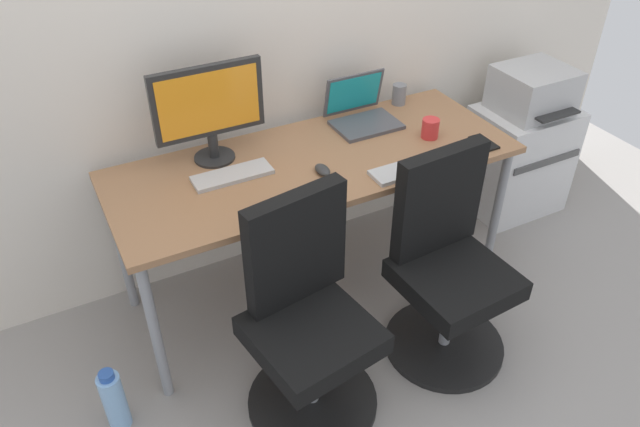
{
  "coord_description": "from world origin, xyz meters",
  "views": [
    {
      "loc": [
        -1.04,
        -2.06,
        2.16
      ],
      "look_at": [
        0.0,
        -0.05,
        0.49
      ],
      "focal_mm": 34.19,
      "sensor_mm": 36.0,
      "label": 1
    }
  ],
  "objects_px": {
    "water_bottle_on_floor": "(114,400)",
    "coffee_mug": "(430,128)",
    "printer": "(533,90)",
    "office_chair_left": "(307,322)",
    "desktop_monitor": "(209,107)",
    "side_cabinet": "(518,159)",
    "open_laptop": "(361,112)",
    "office_chair_right": "(447,269)"
  },
  "relations": [
    {
      "from": "office_chair_left",
      "to": "desktop_monitor",
      "type": "height_order",
      "value": "desktop_monitor"
    },
    {
      "from": "office_chair_right",
      "to": "open_laptop",
      "type": "distance_m",
      "value": 0.87
    },
    {
      "from": "water_bottle_on_floor",
      "to": "desktop_monitor",
      "type": "bearing_deg",
      "value": 39.68
    },
    {
      "from": "desktop_monitor",
      "to": "open_laptop",
      "type": "height_order",
      "value": "desktop_monitor"
    },
    {
      "from": "open_laptop",
      "to": "office_chair_left",
      "type": "bearing_deg",
      "value": -131.37
    },
    {
      "from": "printer",
      "to": "open_laptop",
      "type": "distance_m",
      "value": 1.03
    },
    {
      "from": "office_chair_right",
      "to": "desktop_monitor",
      "type": "distance_m",
      "value": 1.22
    },
    {
      "from": "office_chair_left",
      "to": "open_laptop",
      "type": "distance_m",
      "value": 1.11
    },
    {
      "from": "open_laptop",
      "to": "water_bottle_on_floor",
      "type": "bearing_deg",
      "value": -158.38
    },
    {
      "from": "water_bottle_on_floor",
      "to": "coffee_mug",
      "type": "height_order",
      "value": "coffee_mug"
    },
    {
      "from": "water_bottle_on_floor",
      "to": "coffee_mug",
      "type": "distance_m",
      "value": 1.79
    },
    {
      "from": "desktop_monitor",
      "to": "coffee_mug",
      "type": "distance_m",
      "value": 1.02
    },
    {
      "from": "side_cabinet",
      "to": "water_bottle_on_floor",
      "type": "distance_m",
      "value": 2.5
    },
    {
      "from": "office_chair_left",
      "to": "printer",
      "type": "bearing_deg",
      "value": 21.64
    },
    {
      "from": "office_chair_left",
      "to": "office_chair_right",
      "type": "height_order",
      "value": "same"
    },
    {
      "from": "printer",
      "to": "open_laptop",
      "type": "xyz_separation_m",
      "value": [
        -1.02,
        0.1,
        0.06
      ]
    },
    {
      "from": "water_bottle_on_floor",
      "to": "coffee_mug",
      "type": "xyz_separation_m",
      "value": [
        1.64,
        0.29,
        0.66
      ]
    },
    {
      "from": "printer",
      "to": "open_laptop",
      "type": "height_order",
      "value": "open_laptop"
    },
    {
      "from": "water_bottle_on_floor",
      "to": "desktop_monitor",
      "type": "distance_m",
      "value": 1.24
    },
    {
      "from": "office_chair_right",
      "to": "water_bottle_on_floor",
      "type": "xyz_separation_m",
      "value": [
        -1.42,
        0.21,
        -0.28
      ]
    },
    {
      "from": "side_cabinet",
      "to": "open_laptop",
      "type": "distance_m",
      "value": 1.14
    },
    {
      "from": "office_chair_left",
      "to": "water_bottle_on_floor",
      "type": "distance_m",
      "value": 0.82
    },
    {
      "from": "office_chair_right",
      "to": "water_bottle_on_floor",
      "type": "height_order",
      "value": "office_chair_right"
    },
    {
      "from": "water_bottle_on_floor",
      "to": "coffee_mug",
      "type": "relative_size",
      "value": 3.37
    },
    {
      "from": "office_chair_right",
      "to": "side_cabinet",
      "type": "distance_m",
      "value": 1.24
    },
    {
      "from": "office_chair_left",
      "to": "desktop_monitor",
      "type": "bearing_deg",
      "value": 94.52
    },
    {
      "from": "printer",
      "to": "water_bottle_on_floor",
      "type": "distance_m",
      "value": 2.57
    },
    {
      "from": "open_laptop",
      "to": "coffee_mug",
      "type": "height_order",
      "value": "open_laptop"
    },
    {
      "from": "open_laptop",
      "to": "coffee_mug",
      "type": "distance_m",
      "value": 0.35
    },
    {
      "from": "side_cabinet",
      "to": "desktop_monitor",
      "type": "relative_size",
      "value": 1.31
    },
    {
      "from": "office_chair_right",
      "to": "coffee_mug",
      "type": "xyz_separation_m",
      "value": [
        0.22,
        0.5,
        0.38
      ]
    },
    {
      "from": "side_cabinet",
      "to": "coffee_mug",
      "type": "xyz_separation_m",
      "value": [
        -0.81,
        -0.18,
        0.49
      ]
    },
    {
      "from": "printer",
      "to": "coffee_mug",
      "type": "bearing_deg",
      "value": -167.75
    },
    {
      "from": "office_chair_right",
      "to": "water_bottle_on_floor",
      "type": "relative_size",
      "value": 3.03
    },
    {
      "from": "office_chair_right",
      "to": "open_laptop",
      "type": "relative_size",
      "value": 3.03
    },
    {
      "from": "water_bottle_on_floor",
      "to": "printer",
      "type": "bearing_deg",
      "value": 10.74
    },
    {
      "from": "office_chair_right",
      "to": "coffee_mug",
      "type": "relative_size",
      "value": 10.22
    },
    {
      "from": "office_chair_left",
      "to": "coffee_mug",
      "type": "xyz_separation_m",
      "value": [
        0.89,
        0.5,
        0.38
      ]
    },
    {
      "from": "coffee_mug",
      "to": "water_bottle_on_floor",
      "type": "bearing_deg",
      "value": -170.01
    },
    {
      "from": "side_cabinet",
      "to": "coffee_mug",
      "type": "bearing_deg",
      "value": -167.69
    },
    {
      "from": "side_cabinet",
      "to": "water_bottle_on_floor",
      "type": "height_order",
      "value": "side_cabinet"
    },
    {
      "from": "coffee_mug",
      "to": "open_laptop",
      "type": "bearing_deg",
      "value": 126.73
    }
  ]
}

